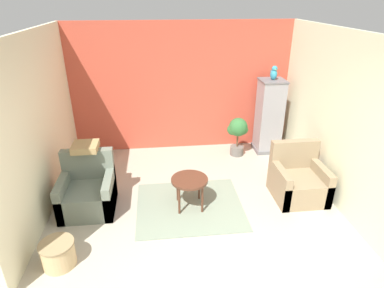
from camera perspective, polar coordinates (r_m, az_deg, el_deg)
The scene contains 13 objects.
ground_plane at distance 4.16m, azimuth 3.21°, elevation -23.09°, with size 20.00×20.00×0.00m, color #B2A893.
wall_back_accent at distance 6.75m, azimuth -1.87°, elevation 9.92°, with size 4.62×0.06×2.65m.
wall_left at distance 5.23m, azimuth -25.71°, elevation 2.73°, with size 0.06×3.74×2.65m.
wall_right at distance 5.67m, azimuth 23.63°, elevation 4.77°, with size 0.06×3.74×2.65m.
area_rug at distance 5.25m, azimuth -0.43°, elevation -10.95°, with size 1.68×1.45×0.01m.
coffee_table at distance 5.00m, azimuth -0.44°, elevation -6.79°, with size 0.57×0.57×0.52m.
armchair_left at distance 5.32m, azimuth -18.01°, elevation -8.23°, with size 0.80×0.79×0.90m.
armchair_right at distance 5.63m, azimuth 18.31°, elevation -6.30°, with size 0.80×0.79×0.90m.
birdcage at distance 6.92m, azimuth 13.54°, elevation 4.77°, with size 0.52×0.52×1.55m.
parrot at distance 6.67m, azimuth 14.33°, elevation 12.11°, with size 0.13×0.24×0.29m.
potted_plant at distance 6.67m, azimuth 8.13°, elevation 2.19°, with size 0.42×0.38×0.82m.
wicker_basket at distance 4.52m, azimuth -22.71°, elevation -17.47°, with size 0.43×0.43×0.34m.
throw_pillow at distance 5.25m, azimuth -18.44°, elevation -0.48°, with size 0.39×0.39×0.10m.
Camera 1 is at (-0.53, -2.72, 3.10)m, focal length 30.00 mm.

